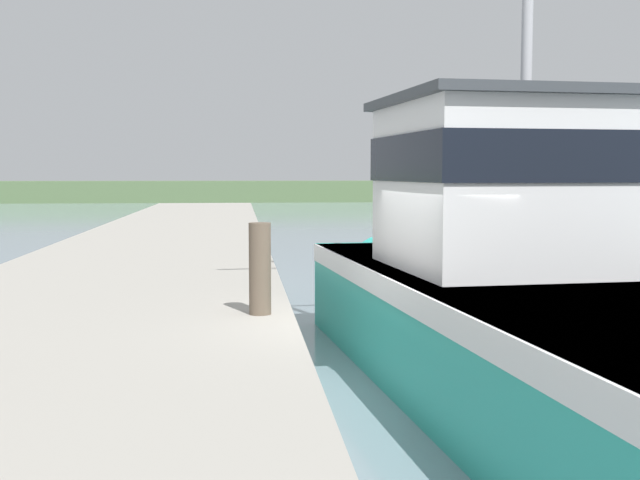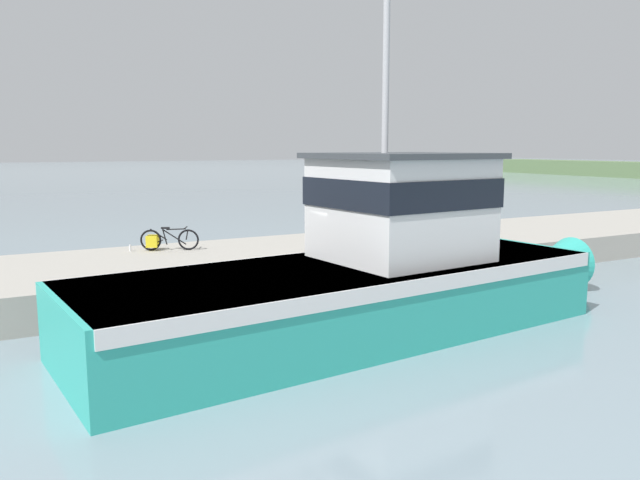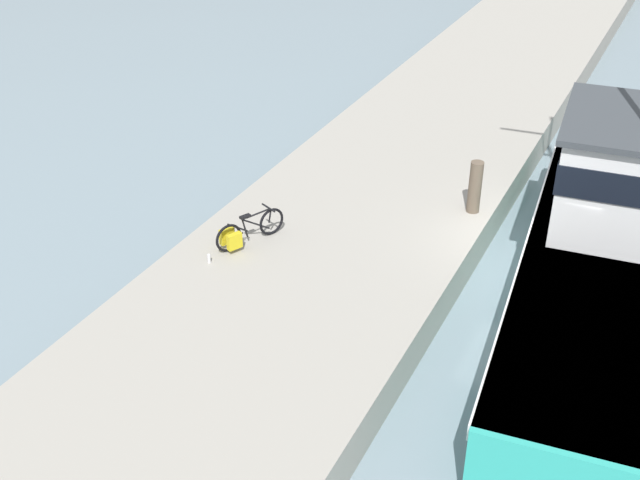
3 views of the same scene
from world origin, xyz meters
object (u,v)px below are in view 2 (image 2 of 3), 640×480
Objects in this scene: bicycle_touring at (164,240)px; water_bottle_by_bike at (130,248)px; fishing_boat_main at (371,270)px; mooring_post at (334,238)px.

water_bottle_by_bike is (-0.28, -0.92, -0.22)m from bicycle_touring.
water_bottle_by_bike is (-7.51, -3.44, -0.34)m from fishing_boat_main.
fishing_boat_main is 8.55× the size of bicycle_touring.
bicycle_touring is 5.26m from mooring_post.
bicycle_touring is 0.98m from water_bottle_by_bike.
fishing_boat_main reaches higher than water_bottle_by_bike.
fishing_boat_main is 68.55× the size of water_bottle_by_bike.
fishing_boat_main is 7.66m from bicycle_touring.
water_bottle_by_bike is (-4.15, -4.47, -0.51)m from mooring_post.
fishing_boat_main is at bearing 24.60° from water_bottle_by_bike.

